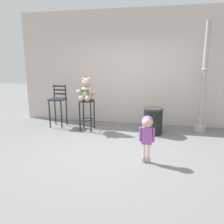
{
  "coord_description": "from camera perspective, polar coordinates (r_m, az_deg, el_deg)",
  "views": [
    {
      "loc": [
        0.89,
        -4.16,
        1.77
      ],
      "look_at": [
        -0.09,
        0.52,
        0.68
      ],
      "focal_mm": 35.68,
      "sensor_mm": 36.0,
      "label": 1
    }
  ],
  "objects": [
    {
      "name": "ground_plane",
      "position": [
        4.61,
        -0.24,
        -9.78
      ],
      "size": [
        24.0,
        24.0,
        0.0
      ],
      "primitive_type": "plane",
      "color": "slate"
    },
    {
      "name": "building_wall",
      "position": [
        6.53,
        4.06,
        11.16
      ],
      "size": [
        6.35,
        0.3,
        3.17
      ],
      "primitive_type": "cube",
      "color": "beige",
      "rests_on": "ground_plane"
    },
    {
      "name": "bar_stool_with_teddy",
      "position": [
        5.83,
        -6.43,
        0.88
      ],
      "size": [
        0.4,
        0.4,
        0.8
      ],
      "color": "#20232B",
      "rests_on": "ground_plane"
    },
    {
      "name": "teddy_bear",
      "position": [
        5.73,
        -6.63,
        5.17
      ],
      "size": [
        0.55,
        0.49,
        0.58
      ],
      "color": "tan",
      "rests_on": "bar_stool_with_teddy"
    },
    {
      "name": "child_walking",
      "position": [
        3.94,
        9.0,
        -4.35
      ],
      "size": [
        0.27,
        0.22,
        0.85
      ],
      "rotation": [
        0.0,
        0.0,
        0.11
      ],
      "color": "#C29992",
      "rests_on": "ground_plane"
    },
    {
      "name": "trash_bin",
      "position": [
        5.63,
        10.46,
        -2.22
      ],
      "size": [
        0.49,
        0.49,
        0.66
      ],
      "color": "black",
      "rests_on": "ground_plane"
    },
    {
      "name": "lamppost",
      "position": [
        6.04,
        22.29,
        5.23
      ],
      "size": [
        0.29,
        0.29,
        2.73
      ],
      "color": "#A7A5A2",
      "rests_on": "ground_plane"
    },
    {
      "name": "bar_chair_empty",
      "position": [
        6.3,
        -13.66,
        2.5
      ],
      "size": [
        0.4,
        0.4,
        1.14
      ],
      "color": "#20232B",
      "rests_on": "ground_plane"
    }
  ]
}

